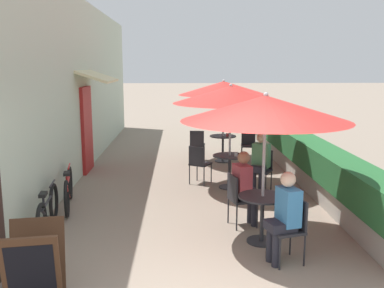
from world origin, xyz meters
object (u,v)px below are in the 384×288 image
patio_table_near (262,210)px  coffee_cup_far (228,135)px  patio_umbrella_near (265,108)px  bicycle_leaning (48,211)px  patio_umbrella_far (224,88)px  cafe_chair_near_left (291,225)px  seated_patron_mid_right (260,160)px  cafe_chair_mid_right (262,167)px  cafe_chair_far_right (197,143)px  patio_table_mid (229,165)px  menu_board (35,267)px  coffee_cup_mid (236,154)px  cafe_chair_far_left (248,143)px  seated_patron_near_left (284,214)px  cafe_chair_near_right (239,196)px  cafe_chair_mid_left (199,162)px  bicycle_second (68,189)px  seated_patron_near_right (245,185)px  patio_umbrella_mid (231,95)px  patio_table_far (223,144)px

patio_table_near → coffee_cup_far: bearing=89.0°
patio_umbrella_near → bicycle_leaning: patio_umbrella_near is taller
patio_umbrella_far → coffee_cup_far: (0.11, -0.13, -1.25)m
cafe_chair_near_left → seated_patron_mid_right: 3.18m
cafe_chair_mid_right → cafe_chair_far_right: 3.11m
coffee_cup_far → patio_umbrella_far: bearing=130.5°
patio_table_mid → menu_board: menu_board is taller
coffee_cup_mid → coffee_cup_far: bearing=87.5°
cafe_chair_near_left → cafe_chair_far_right: size_ratio=1.00×
cafe_chair_near_left → cafe_chair_far_left: bearing=-19.5°
seated_patron_near_left → cafe_chair_far_left: 6.17m
patio_umbrella_near → cafe_chair_far_right: bearing=97.5°
cafe_chair_near_left → patio_umbrella_far: 6.30m
seated_patron_mid_right → patio_table_mid: bearing=-2.9°
seated_patron_near_left → seated_patron_mid_right: (0.29, 3.20, 0.00)m
cafe_chair_mid_right → menu_board: menu_board is taller
patio_table_near → cafe_chair_mid_right: 2.66m
patio_table_near → menu_board: menu_board is taller
seated_patron_near_left → cafe_chair_near_right: (-0.41, 1.34, -0.17)m
cafe_chair_near_left → patio_table_mid: (-0.40, 3.55, -0.02)m
patio_table_mid → patio_umbrella_far: size_ratio=0.30×
cafe_chair_mid_left → bicycle_second: size_ratio=0.51×
seated_patron_near_left → seated_patron_near_right: same height
patio_umbrella_near → cafe_chair_mid_right: patio_umbrella_near is taller
patio_umbrella_mid → cafe_chair_far_right: size_ratio=2.79×
seated_patron_near_left → bicycle_leaning: seated_patron_near_left is taller
seated_patron_near_right → coffee_cup_mid: (0.14, 2.11, 0.07)m
seated_patron_near_left → coffee_cup_far: 6.02m
bicycle_leaning → menu_board: bearing=-83.5°
patio_table_far → menu_board: size_ratio=0.79×
coffee_cup_mid → coffee_cup_far: 2.54m
cafe_chair_near_right → cafe_chair_far_left: bearing=153.3°
cafe_chair_far_right → seated_patron_mid_right: bearing=-61.7°
coffee_cup_far → patio_table_mid: bearing=-95.5°
coffee_cup_mid → cafe_chair_mid_right: bearing=-19.5°
bicycle_leaning → patio_umbrella_near: bearing=-15.3°
cafe_chair_near_right → bicycle_second: cafe_chair_near_right is taller
seated_patron_near_left → cafe_chair_far_right: 6.22m
bicycle_leaning → patio_umbrella_mid: bearing=30.5°
cafe_chair_far_left → menu_board: 7.89m
patio_umbrella_mid → coffee_cup_mid: size_ratio=26.93×
menu_board → patio_umbrella_near: bearing=21.4°
patio_table_near → patio_umbrella_near: (0.00, 0.00, 1.51)m
cafe_chair_near_right → bicycle_leaning: 3.05m
patio_umbrella_mid → seated_patron_mid_right: patio_umbrella_mid is taller
patio_table_far → coffee_cup_mid: bearing=-90.0°
patio_table_mid → cafe_chair_far_right: size_ratio=0.83×
cafe_chair_near_left → cafe_chair_far_left: 6.13m
cafe_chair_near_left → patio_table_far: bearing=-12.9°
cafe_chair_near_right → coffee_cup_far: cafe_chair_near_right is taller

